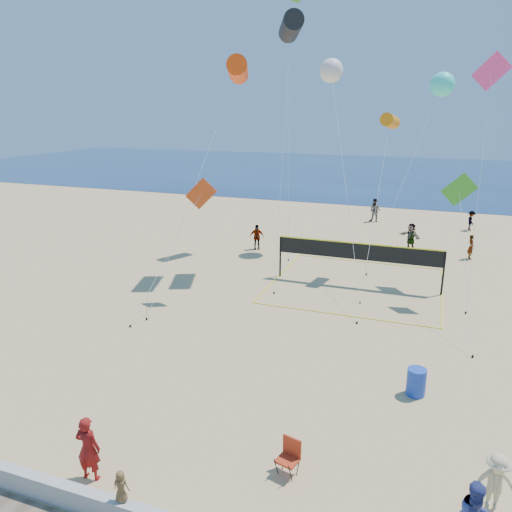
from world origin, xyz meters
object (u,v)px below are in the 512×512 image
(camp_chair, at_px, (290,454))
(volleyball_net, at_px, (358,256))
(woman, at_px, (88,448))
(trash_barrel, at_px, (416,382))

(camp_chair, relative_size, volleyball_net, 0.12)
(woman, height_order, volleyball_net, volleyball_net)
(camp_chair, height_order, volleyball_net, volleyball_net)
(trash_barrel, bearing_deg, woman, -137.82)
(trash_barrel, relative_size, volleyball_net, 0.11)
(camp_chair, relative_size, trash_barrel, 1.17)
(woman, xyz_separation_m, volleyball_net, (4.09, 16.88, 0.70))
(camp_chair, distance_m, volleyball_net, 14.98)
(volleyball_net, bearing_deg, camp_chair, -87.66)
(woman, bearing_deg, trash_barrel, -143.99)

